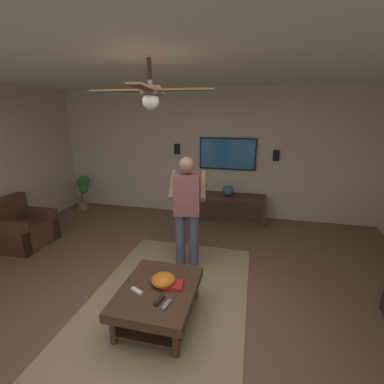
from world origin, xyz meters
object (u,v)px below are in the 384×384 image
(book, at_px, (173,285))
(remote_white, at_px, (137,291))
(ceiling_fan, at_px, (150,93))
(media_console, at_px, (224,207))
(wall_speaker_right, at_px, (177,149))
(coffee_table, at_px, (158,296))
(tv, at_px, (228,154))
(bowl, at_px, (163,280))
(person_standing, at_px, (187,206))
(vase_round, at_px, (228,190))
(armchair, at_px, (21,230))
(remote_grey, at_px, (167,305))
(wall_speaker_left, at_px, (276,155))
(potted_plant_short, at_px, (83,188))
(remote_black, at_px, (159,301))

(book, bearing_deg, remote_white, 21.75)
(book, xyz_separation_m, ceiling_fan, (0.16, 0.23, 1.96))
(media_console, bearing_deg, wall_speaker_right, -102.89)
(coffee_table, xyz_separation_m, tv, (3.30, -0.37, 1.09))
(wall_speaker_right, bearing_deg, coffee_table, -167.44)
(bowl, bearing_deg, media_console, -6.36)
(remote_white, distance_m, wall_speaker_right, 3.62)
(person_standing, relative_size, vase_round, 7.45)
(armchair, height_order, remote_grey, armchair)
(remote_grey, relative_size, wall_speaker_right, 0.68)
(media_console, height_order, wall_speaker_left, wall_speaker_left)
(media_console, bearing_deg, book, -4.28)
(remote_grey, bearing_deg, armchair, 79.19)
(coffee_table, bearing_deg, book, -67.49)
(person_standing, bearing_deg, book, 177.20)
(vase_round, xyz_separation_m, wall_speaker_right, (0.27, 1.17, 0.79))
(potted_plant_short, bearing_deg, book, -132.93)
(wall_speaker_left, height_order, ceiling_fan, ceiling_fan)
(armchair, bearing_deg, tv, 34.48)
(ceiling_fan, bearing_deg, remote_grey, -150.65)
(remote_black, distance_m, ceiling_fan, 2.02)
(armchair, xyz_separation_m, coffee_table, (-1.11, -2.91, 0.02))
(remote_black, height_order, vase_round, vase_round)
(wall_speaker_right, bearing_deg, bowl, -166.55)
(wall_speaker_left, height_order, wall_speaker_right, wall_speaker_right)
(potted_plant_short, relative_size, vase_round, 3.73)
(armchair, distance_m, person_standing, 3.02)
(vase_round, relative_size, wall_speaker_left, 1.00)
(tv, bearing_deg, armchair, -56.30)
(tv, distance_m, remote_white, 3.59)
(tv, height_order, ceiling_fan, ceiling_fan)
(media_console, relative_size, remote_white, 11.33)
(book, height_order, wall_speaker_left, wall_speaker_left)
(bowl, xyz_separation_m, remote_black, (-0.27, -0.05, -0.05))
(remote_black, bearing_deg, remote_white, 84.95)
(media_console, xyz_separation_m, tv, (0.24, -0.00, 1.11))
(coffee_table, distance_m, tv, 3.50)
(remote_black, bearing_deg, tv, 7.79)
(person_standing, bearing_deg, remote_grey, 177.21)
(person_standing, distance_m, potted_plant_short, 3.46)
(armchair, relative_size, vase_round, 3.73)
(tv, distance_m, ceiling_fan, 3.27)
(wall_speaker_left, xyz_separation_m, wall_speaker_right, (0.00, 2.09, 0.07))
(bowl, distance_m, vase_round, 3.00)
(wall_speaker_left, bearing_deg, potted_plant_short, 95.35)
(armchair, bearing_deg, potted_plant_short, 90.96)
(bowl, distance_m, wall_speaker_right, 3.48)
(armchair, relative_size, ceiling_fan, 0.68)
(potted_plant_short, height_order, vase_round, potted_plant_short)
(bowl, xyz_separation_m, book, (-0.01, -0.11, -0.04))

